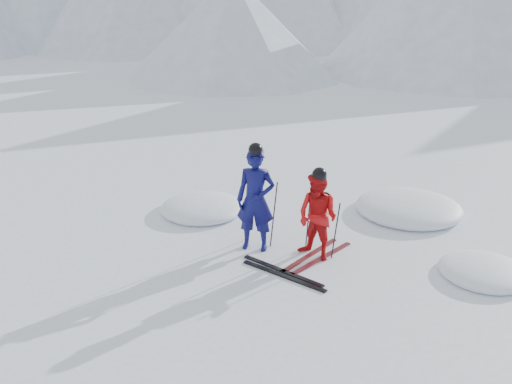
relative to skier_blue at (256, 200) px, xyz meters
The scene contains 12 objects.
ground 2.27m from the skier_blue, 11.30° to the right, with size 160.00×160.00×0.00m, color white.
skier_blue is the anchor object (origin of this frame).
skier_red 1.19m from the skier_blue, 12.06° to the left, with size 0.79×0.62×1.62m, color red.
pole_blue_left 0.47m from the skier_blue, 153.43° to the left, with size 0.02×0.02×1.31m, color black.
pole_blue_right 0.48m from the skier_blue, 45.00° to the left, with size 0.02×0.02×1.31m, color black.
pole_red_left 1.08m from the skier_blue, 30.31° to the left, with size 0.02×0.02×1.08m, color black.
pole_red_right 1.56m from the skier_blue, 15.27° to the left, with size 0.02×0.02×1.08m, color black.
ski_worn_left 1.43m from the skier_blue, 13.43° to the left, with size 0.09×1.70×0.03m, color black.
ski_worn_right 1.61m from the skier_blue, 10.95° to the left, with size 0.09×1.70×0.03m, color black.
ski_loose_a 1.41m from the skier_blue, 32.10° to the right, with size 0.09×1.70×0.03m, color black.
ski_loose_b 1.54m from the skier_blue, 35.63° to the right, with size 0.09×1.70×0.03m, color black.
snow_lumps 2.72m from the skier_blue, 62.78° to the left, with size 7.54×4.37×0.51m.
Camera 1 is at (2.77, -7.57, 4.61)m, focal length 38.00 mm.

